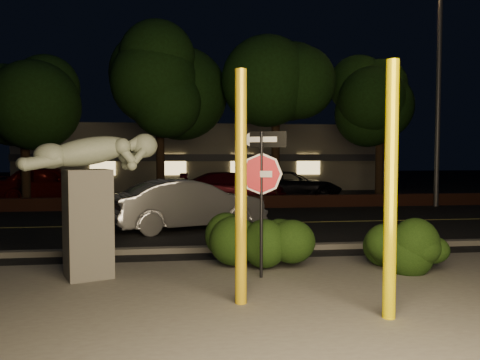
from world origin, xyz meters
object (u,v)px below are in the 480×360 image
at_px(signpost, 261,174).
at_px(parked_car_red, 52,184).
at_px(silver_sedan, 189,204).
at_px(parked_car_darkred, 233,187).
at_px(streetlight, 434,69).
at_px(parked_car_dark, 291,185).
at_px(yellow_pole_right, 391,191).
at_px(yellow_pole_left, 241,188).
at_px(sculpture, 90,188).

relative_size(signpost, parked_car_red, 0.51).
relative_size(silver_sedan, parked_car_darkred, 0.92).
bearing_deg(silver_sedan, streetlight, -84.41).
bearing_deg(parked_car_dark, yellow_pole_right, 172.61).
bearing_deg(yellow_pole_left, streetlight, 50.91).
distance_m(signpost, sculpture, 2.97).
relative_size(signpost, parked_car_dark, 0.52).
bearing_deg(sculpture, parked_car_red, 85.01).
height_order(signpost, parked_car_darkred, signpost).
bearing_deg(parked_car_dark, yellow_pole_left, 165.72).
distance_m(yellow_pole_left, silver_sedan, 7.02).
bearing_deg(streetlight, parked_car_dark, 158.12).
height_order(yellow_pole_left, signpost, yellow_pole_left).
distance_m(yellow_pole_right, parked_car_red, 18.38).
height_order(yellow_pole_left, sculpture, yellow_pole_left).
xyz_separation_m(streetlight, silver_sedan, (-10.17, -4.85, -4.96)).
bearing_deg(streetlight, parked_car_darkred, 176.80).
height_order(silver_sedan, parked_car_dark, silver_sedan).
xyz_separation_m(streetlight, parked_car_red, (-16.14, 3.71, -4.84)).
bearing_deg(yellow_pole_left, silver_sedan, 94.97).
xyz_separation_m(parked_car_darkred, parked_car_dark, (2.93, 1.20, -0.01)).
bearing_deg(signpost, silver_sedan, 123.60).
bearing_deg(yellow_pole_right, parked_car_red, 117.18).
bearing_deg(parked_car_red, streetlight, -98.44).
height_order(streetlight, parked_car_red, streetlight).
height_order(yellow_pole_right, parked_car_red, yellow_pole_right).
bearing_deg(signpost, yellow_pole_right, -37.54).
bearing_deg(yellow_pole_left, parked_car_red, 112.97).
xyz_separation_m(yellow_pole_left, parked_car_darkred, (1.54, 14.29, -0.97)).
bearing_deg(silver_sedan, parked_car_darkred, -36.13).
bearing_deg(parked_car_darkred, streetlight, -105.10).
bearing_deg(yellow_pole_right, parked_car_darkred, 91.06).
relative_size(parked_car_darkred, parked_car_dark, 0.97).
relative_size(yellow_pole_right, parked_car_darkred, 0.70).
height_order(yellow_pole_right, streetlight, streetlight).
distance_m(parked_car_darkred, parked_car_dark, 3.16).
xyz_separation_m(signpost, parked_car_red, (-7.10, 14.13, -0.96)).
relative_size(streetlight, parked_car_darkred, 2.01).
distance_m(yellow_pole_left, signpost, 1.46).
bearing_deg(sculpture, signpost, -30.72).
bearing_deg(silver_sedan, sculpture, 140.85).
bearing_deg(signpost, parked_car_dark, 96.53).
relative_size(silver_sedan, parked_car_red, 0.89).
distance_m(yellow_pole_right, parked_car_darkred, 15.17).
bearing_deg(silver_sedan, yellow_pole_left, 165.08).
height_order(yellow_pole_right, parked_car_darkred, yellow_pole_right).
distance_m(yellow_pole_left, streetlight, 15.70).
bearing_deg(parked_car_red, yellow_pole_left, -152.52).
height_order(yellow_pole_right, parked_car_dark, yellow_pole_right).
relative_size(silver_sedan, parked_car_dark, 0.90).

